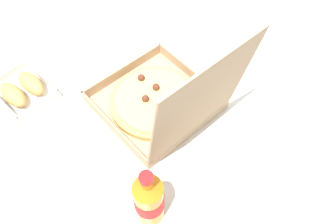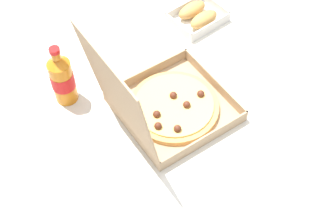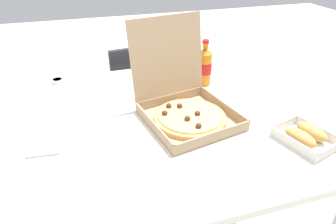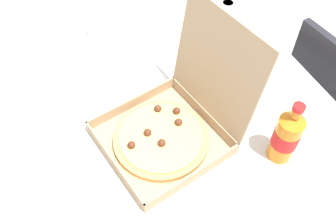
{
  "view_description": "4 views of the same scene",
  "coord_description": "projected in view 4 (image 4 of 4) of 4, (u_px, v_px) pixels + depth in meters",
  "views": [
    {
      "loc": [
        0.37,
        0.5,
        1.6
      ],
      "look_at": [
        0.07,
        -0.0,
        0.76
      ],
      "focal_mm": 35.44,
      "sensor_mm": 36.0,
      "label": 1
    },
    {
      "loc": [
        -0.73,
        0.31,
        1.92
      ],
      "look_at": [
        0.05,
        -0.03,
        0.79
      ],
      "focal_mm": 49.38,
      "sensor_mm": 36.0,
      "label": 2
    },
    {
      "loc": [
        -0.28,
        -0.97,
        1.39
      ],
      "look_at": [
        0.01,
        -0.01,
        0.77
      ],
      "focal_mm": 31.22,
      "sensor_mm": 36.0,
      "label": 3
    },
    {
      "loc": [
        0.66,
        -0.29,
        1.67
      ],
      "look_at": [
        0.01,
        -0.01,
        0.79
      ],
      "focal_mm": 39.17,
      "sensor_mm": 36.0,
      "label": 4
    }
  ],
  "objects": [
    {
      "name": "pizza_box_open",
      "position": [
        170.0,
        126.0,
        1.08
      ],
      "size": [
        0.4,
        0.44,
        0.37
      ],
      "color": "tan",
      "rests_on": "dining_table"
    },
    {
      "name": "dining_table",
      "position": [
        168.0,
        129.0,
        1.23
      ],
      "size": [
        1.26,
        1.06,
        0.75
      ],
      "color": "silver",
      "rests_on": "ground_plane"
    },
    {
      "name": "chair",
      "position": [
        333.0,
        100.0,
        1.57
      ],
      "size": [
        0.44,
        0.44,
        0.83
      ],
      "color": "#232328",
      "rests_on": "ground_plane"
    },
    {
      "name": "paper_menu",
      "position": [
        212.0,
        58.0,
        1.33
      ],
      "size": [
        0.22,
        0.16,
        0.0
      ],
      "primitive_type": "cube",
      "rotation": [
        0.0,
        0.0,
        -0.07
      ],
      "color": "white",
      "rests_on": "dining_table"
    },
    {
      "name": "dipping_sauce_cup",
      "position": [
        228.0,
        4.0,
        1.52
      ],
      "size": [
        0.06,
        0.06,
        0.02
      ],
      "color": "white",
      "rests_on": "dining_table"
    },
    {
      "name": "ground_plane",
      "position": [
        168.0,
        212.0,
        1.76
      ],
      "size": [
        10.0,
        10.0,
        0.0
      ],
      "primitive_type": "plane",
      "color": "beige"
    },
    {
      "name": "cola_bottle",
      "position": [
        286.0,
        136.0,
        1.01
      ],
      "size": [
        0.07,
        0.07,
        0.22
      ],
      "color": "orange",
      "rests_on": "dining_table"
    },
    {
      "name": "napkin_pile",
      "position": [
        103.0,
        34.0,
        1.41
      ],
      "size": [
        0.12,
        0.12,
        0.02
      ],
      "primitive_type": "cube",
      "rotation": [
        0.0,
        0.0,
        -0.11
      ],
      "color": "white",
      "rests_on": "dining_table"
    }
  ]
}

